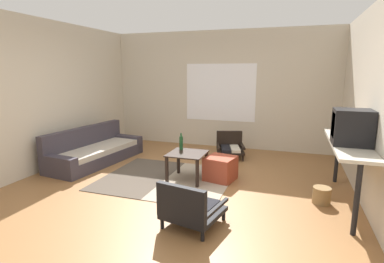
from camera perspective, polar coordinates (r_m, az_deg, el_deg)
The scene contains 15 objects.
ground_plane at distance 4.64m, azimuth -3.84°, elevation -11.39°, with size 7.80×7.80×0.00m, color olive.
far_wall_with_window at distance 7.21m, azimuth 5.45°, elevation 7.80°, with size 5.60×0.13×2.70m.
side_wall_right at distance 4.38m, azimuth 31.92°, elevation 3.86°, with size 0.12×6.60×2.70m, color beige.
side_wall_left at distance 6.07m, azimuth -26.87°, elevation 5.98°, with size 0.12×6.60×2.70m, color beige.
area_rug at distance 5.19m, azimuth -4.82°, elevation -8.81°, with size 2.11×1.82×0.01m.
couch at distance 6.33m, azimuth -17.86°, elevation -3.63°, with size 0.98×2.13×0.69m.
coffee_table at distance 5.00m, azimuth -0.91°, elevation -5.07°, with size 0.59×0.60×0.47m.
armchair_by_window at distance 6.44m, azimuth 7.15°, elevation -2.79°, with size 0.69×0.71×0.52m.
armchair_striped_foreground at distance 3.60m, azimuth -0.37°, elevation -14.23°, with size 0.73×0.74×0.57m.
ottoman_orange at distance 5.09m, azimuth 5.36°, elevation -6.94°, with size 0.45×0.45×0.40m, color #993D28.
console_shelf at distance 4.53m, azimuth 27.24°, elevation -2.79°, with size 0.44×1.85×0.87m.
crt_television at distance 4.31m, azimuth 27.87°, elevation 0.74°, with size 0.45×0.42×0.45m.
clay_vase at distance 4.83m, azimuth 26.88°, elevation 0.53°, with size 0.25×0.25×0.32m.
glass_bottle at distance 5.15m, azimuth -2.06°, elevation -2.13°, with size 0.06×0.06×0.29m.
wicker_basket at distance 4.60m, azimuth 23.20°, elevation -11.00°, with size 0.24×0.24×0.23m, color olive.
Camera 1 is at (1.66, -3.94, 1.79)m, focal length 28.35 mm.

